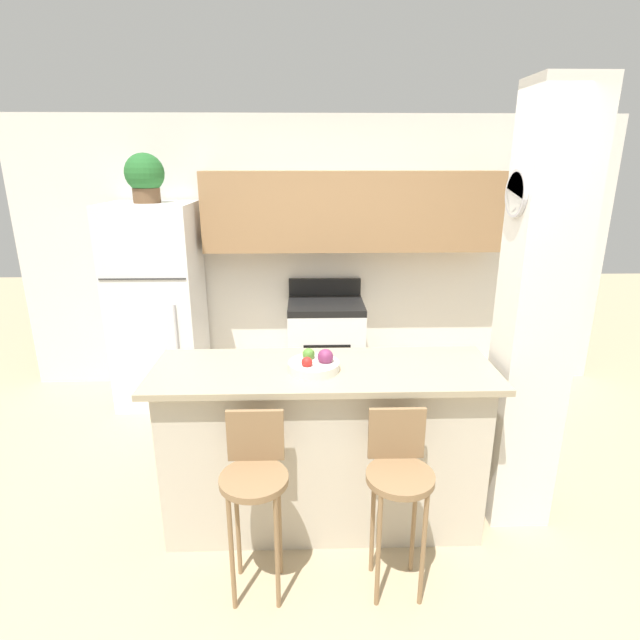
% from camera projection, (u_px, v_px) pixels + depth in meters
% --- Properties ---
extents(ground_plane, '(14.00, 14.00, 0.00)m').
position_uv_depth(ground_plane, '(323.00, 518.00, 3.14)').
color(ground_plane, tan).
extents(wall_back, '(5.60, 0.38, 2.55)m').
position_uv_depth(wall_back, '(330.00, 238.00, 4.66)').
color(wall_back, white).
rests_on(wall_back, ground_plane).
extents(pillar_right, '(0.38, 0.32, 2.55)m').
position_uv_depth(pillar_right, '(535.00, 321.00, 2.83)').
color(pillar_right, white).
rests_on(pillar_right, ground_plane).
extents(counter_bar, '(1.95, 0.64, 1.03)m').
position_uv_depth(counter_bar, '(323.00, 446.00, 2.98)').
color(counter_bar, beige).
rests_on(counter_bar, ground_plane).
extents(refrigerator, '(0.74, 0.70, 1.81)m').
position_uv_depth(refrigerator, '(158.00, 306.00, 4.48)').
color(refrigerator, white).
rests_on(refrigerator, ground_plane).
extents(stove_range, '(0.69, 0.60, 1.07)m').
position_uv_depth(stove_range, '(326.00, 348.00, 4.71)').
color(stove_range, white).
rests_on(stove_range, ground_plane).
extents(bar_stool_left, '(0.34, 0.34, 0.97)m').
position_uv_depth(bar_stool_left, '(255.00, 480.00, 2.46)').
color(bar_stool_left, olive).
rests_on(bar_stool_left, ground_plane).
extents(bar_stool_right, '(0.34, 0.34, 0.97)m').
position_uv_depth(bar_stool_right, '(399.00, 477.00, 2.48)').
color(bar_stool_right, olive).
rests_on(bar_stool_right, ground_plane).
extents(potted_plant_on_fridge, '(0.32, 0.32, 0.40)m').
position_uv_depth(potted_plant_on_fridge, '(145.00, 176.00, 4.14)').
color(potted_plant_on_fridge, brown).
rests_on(potted_plant_on_fridge, refrigerator).
extents(fruit_bowl, '(0.29, 0.29, 0.12)m').
position_uv_depth(fruit_bowl, '(315.00, 364.00, 2.79)').
color(fruit_bowl, silver).
rests_on(fruit_bowl, counter_bar).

